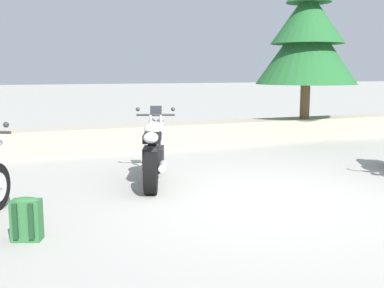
% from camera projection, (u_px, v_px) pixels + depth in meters
% --- Properties ---
extents(ground_plane, '(120.00, 120.00, 0.00)m').
position_uv_depth(ground_plane, '(268.00, 200.00, 6.41)').
color(ground_plane, '#A3A099').
extents(stone_wall, '(36.00, 0.80, 0.55)m').
position_uv_depth(stone_wall, '(163.00, 136.00, 10.79)').
color(stone_wall, '#A89E89').
rests_on(stone_wall, ground).
extents(motorcycle_white_centre, '(0.97, 1.99, 1.18)m').
position_uv_depth(motorcycle_white_centre, '(154.00, 152.00, 7.38)').
color(motorcycle_white_centre, black).
rests_on(motorcycle_white_centre, ground).
extents(rider_backpack, '(0.34, 0.32, 0.47)m').
position_uv_depth(rider_backpack, '(27.00, 218.00, 4.85)').
color(rider_backpack, '#2D6B38').
rests_on(rider_backpack, ground).
extents(pine_tree_far_left, '(2.58, 2.58, 3.74)m').
position_uv_depth(pine_tree_far_left, '(307.00, 36.00, 11.68)').
color(pine_tree_far_left, brown).
rests_on(pine_tree_far_left, stone_wall).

